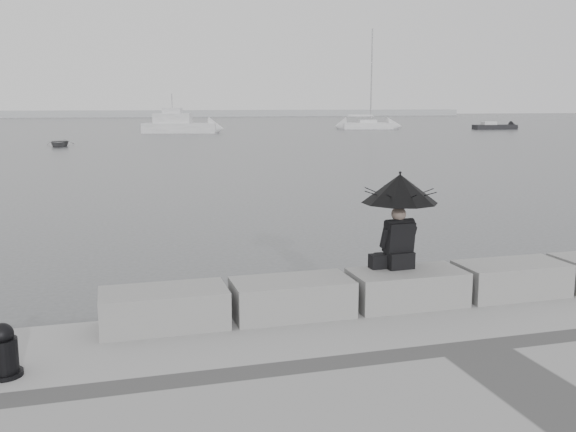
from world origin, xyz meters
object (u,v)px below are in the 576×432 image
object	(u,v)px
small_motorboat	(495,127)
dinghy	(59,143)
mooring_bollard	(3,355)
seated_person	(400,200)
motor_cruiser	(180,125)
sailboat_right	(367,125)

from	to	relation	value
small_motorboat	dinghy	distance (m)	55.75
mooring_bollard	seated_person	bearing A→B (deg)	14.23
mooring_bollard	dinghy	world-z (taller)	mooring_bollard
small_motorboat	motor_cruiser	bearing A→B (deg)	-175.54
seated_person	small_motorboat	bearing A→B (deg)	51.55
small_motorboat	sailboat_right	bearing A→B (deg)	164.56
small_motorboat	dinghy	bearing A→B (deg)	-153.60
seated_person	sailboat_right	xyz separation A→B (m)	(29.24, 70.86, -1.44)
motor_cruiser	small_motorboat	size ratio (longest dim) A/B	1.51
seated_person	motor_cruiser	bearing A→B (deg)	82.32
seated_person	sailboat_right	world-z (taller)	sailboat_right
mooring_bollard	dinghy	size ratio (longest dim) A/B	0.19
sailboat_right	mooring_bollard	bearing A→B (deg)	-102.73
small_motorboat	dinghy	xyz separation A→B (m)	(-52.04, -19.97, -0.05)
sailboat_right	seated_person	bearing A→B (deg)	-99.71
seated_person	small_motorboat	xyz separation A→B (m)	(44.55, 65.03, -1.67)
mooring_bollard	small_motorboat	distance (m)	82.85
seated_person	small_motorboat	distance (m)	78.85
mooring_bollard	small_motorboat	bearing A→B (deg)	53.18
mooring_bollard	small_motorboat	world-z (taller)	mooring_bollard
sailboat_right	dinghy	bearing A→B (deg)	-132.20
small_motorboat	dinghy	size ratio (longest dim) A/B	1.83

